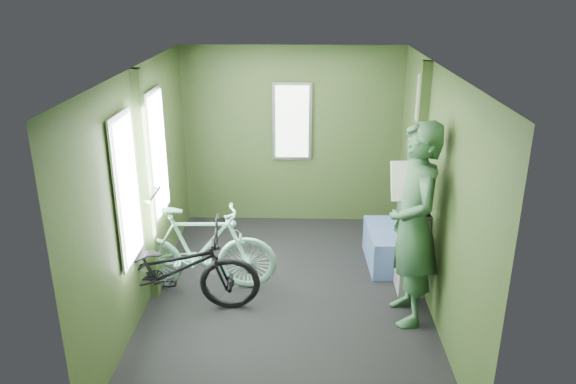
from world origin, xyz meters
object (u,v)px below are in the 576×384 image
object	(u,v)px
passenger	(414,225)
bench_seat	(391,243)
bicycle_mint	(202,290)
bicycle_black	(173,310)
waste_box	(411,250)

from	to	relation	value
passenger	bench_seat	xyz separation A→B (m)	(-0.01, 1.09, -0.70)
bicycle_mint	passenger	size ratio (longest dim) A/B	0.82
bicycle_black	bicycle_mint	bearing A→B (deg)	-31.69
waste_box	bicycle_black	bearing A→B (deg)	-168.67
bicycle_black	waste_box	world-z (taller)	waste_box
bicycle_black	waste_box	bearing A→B (deg)	-81.88
passenger	waste_box	size ratio (longest dim) A/B	2.14
passenger	bicycle_black	bearing A→B (deg)	-96.78
waste_box	passenger	bearing A→B (deg)	-101.95
passenger	waste_box	bearing A→B (deg)	162.36
bicycle_black	passenger	size ratio (longest dim) A/B	0.90
passenger	waste_box	distance (m)	0.74
bicycle_black	waste_box	xyz separation A→B (m)	(2.38, 0.48, 0.45)
bicycle_mint	waste_box	distance (m)	2.21
bicycle_black	passenger	world-z (taller)	passenger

